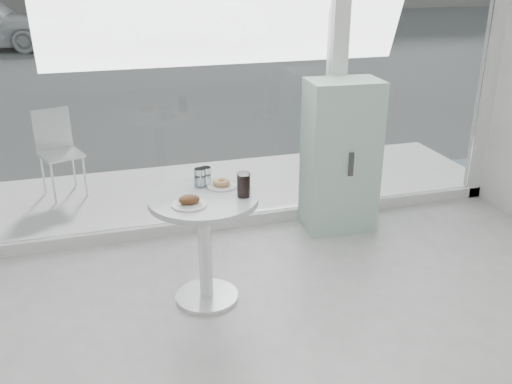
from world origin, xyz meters
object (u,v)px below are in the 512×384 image
object	(u,v)px
water_tumbler_a	(200,179)
water_tumbler_b	(205,177)
mint_cabinet	(340,156)
cola_glass	(244,185)
car_silver	(177,14)
plate_fritter	(190,201)
main_table	(204,228)
plate_donut	(222,184)
patio_chair	(58,147)

from	to	relation	value
water_tumbler_a	water_tumbler_b	distance (m)	0.05
water_tumbler_b	mint_cabinet	bearing A→B (deg)	25.42
mint_cabinet	water_tumbler_a	size ratio (longest dim) A/B	10.22
cola_glass	car_silver	bearing A→B (deg)	82.71
plate_fritter	cola_glass	xyz separation A→B (m)	(0.36, 0.04, 0.05)
main_table	plate_donut	xyz separation A→B (m)	(0.16, 0.14, 0.24)
plate_donut	water_tumbler_a	size ratio (longest dim) A/B	1.59
plate_donut	cola_glass	bearing A→B (deg)	-63.77
car_silver	water_tumbler_a	distance (m)	12.94
patio_chair	water_tumbler_a	bearing A→B (deg)	-83.36
water_tumbler_b	car_silver	bearing A→B (deg)	81.70
water_tumbler_a	cola_glass	xyz separation A→B (m)	(0.24, -0.26, 0.02)
car_silver	plate_fritter	size ratio (longest dim) A/B	21.81
patio_chair	plate_donut	size ratio (longest dim) A/B	4.12
main_table	water_tumbler_b	xyz separation A→B (m)	(0.06, 0.21, 0.28)
mint_cabinet	plate_fritter	bearing A→B (deg)	-143.40
patio_chair	car_silver	xyz separation A→B (m)	(2.91, 10.79, 0.28)
plate_donut	water_tumbler_b	size ratio (longest dim) A/B	1.61
plate_fritter	water_tumbler_a	world-z (taller)	water_tumbler_a
plate_fritter	water_tumbler_b	world-z (taller)	water_tumbler_b
mint_cabinet	car_silver	size ratio (longest dim) A/B	0.27
main_table	plate_fritter	size ratio (longest dim) A/B	3.46
plate_donut	water_tumbler_a	xyz separation A→B (m)	(-0.14, 0.05, 0.04)
mint_cabinet	car_silver	xyz separation A→B (m)	(0.57, 12.17, 0.15)
patio_chair	plate_donut	distance (m)	2.38
water_tumbler_a	mint_cabinet	bearing A→B (deg)	25.42
main_table	mint_cabinet	xyz separation A→B (m)	(1.35, 0.83, 0.10)
car_silver	plate_fritter	world-z (taller)	car_silver
plate_fritter	water_tumbler_a	size ratio (longest dim) A/B	1.75
patio_chair	plate_donut	xyz separation A→B (m)	(1.14, -2.07, 0.27)
patio_chair	cola_glass	distance (m)	2.61
patio_chair	water_tumbler_b	size ratio (longest dim) A/B	6.61
mint_cabinet	water_tumbler_a	bearing A→B (deg)	-150.54
water_tumbler_b	cola_glass	xyz separation A→B (m)	(0.19, -0.27, 0.02)
plate_donut	water_tumbler_a	world-z (taller)	water_tumbler_a
water_tumbler_a	main_table	bearing A→B (deg)	-96.31
car_silver	water_tumbler_a	xyz separation A→B (m)	(-1.91, -12.80, 0.03)
patio_chair	plate_fritter	xyz separation A→B (m)	(0.88, -2.32, 0.27)
mint_cabinet	cola_glass	bearing A→B (deg)	-136.94
mint_cabinet	plate_fritter	world-z (taller)	mint_cabinet
mint_cabinet	water_tumbler_a	distance (m)	1.49
main_table	water_tumbler_b	size ratio (longest dim) A/B	6.11
main_table	cola_glass	size ratio (longest dim) A/B	4.68
car_silver	plate_donut	size ratio (longest dim) A/B	23.97
plate_fritter	mint_cabinet	bearing A→B (deg)	32.57
cola_glass	plate_donut	bearing A→B (deg)	116.23
plate_donut	water_tumbler_b	distance (m)	0.13
water_tumbler_a	water_tumbler_b	xyz separation A→B (m)	(0.04, 0.02, -0.00)
mint_cabinet	plate_donut	world-z (taller)	mint_cabinet
mint_cabinet	cola_glass	xyz separation A→B (m)	(-1.10, -0.89, 0.20)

